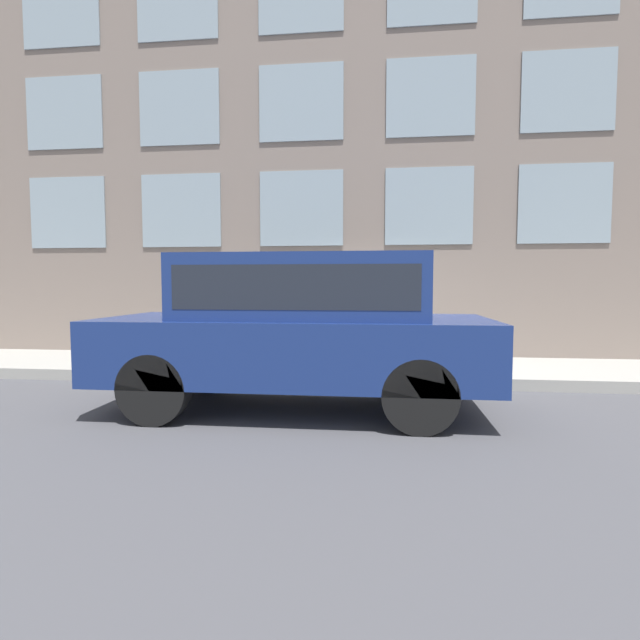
{
  "coord_description": "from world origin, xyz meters",
  "views": [
    {
      "loc": [
        -7.43,
        -0.31,
        1.54
      ],
      "look_at": [
        0.61,
        0.65,
        0.97
      ],
      "focal_mm": 28.0,
      "sensor_mm": 36.0,
      "label": 1
    }
  ],
  "objects": [
    {
      "name": "person",
      "position": [
        0.66,
        0.84,
        0.89
      ],
      "size": [
        0.29,
        0.19,
        1.19
      ],
      "rotation": [
        0.0,
        0.0,
        0.05
      ],
      "color": "navy",
      "rests_on": "sidewalk"
    },
    {
      "name": "sidewalk",
      "position": [
        1.14,
        0.0,
        0.09
      ],
      "size": [
        2.28,
        60.0,
        0.18
      ],
      "color": "#9E9B93",
      "rests_on": "ground_plane"
    },
    {
      "name": "ground_plane",
      "position": [
        0.0,
        0.0,
        0.0
      ],
      "size": [
        80.0,
        80.0,
        0.0
      ],
      "primitive_type": "plane",
      "color": "#47474C"
    },
    {
      "name": "fire_hydrant",
      "position": [
        0.56,
        0.47,
        0.62
      ],
      "size": [
        0.33,
        0.44,
        0.87
      ],
      "color": "#2D7260",
      "rests_on": "sidewalk"
    },
    {
      "name": "building_facade",
      "position": [
        2.43,
        0.0,
        5.82
      ],
      "size": [
        0.33,
        40.0,
        11.64
      ],
      "color": "gray",
      "rests_on": "ground_plane"
    },
    {
      "name": "parked_truck_navy_near",
      "position": [
        -1.4,
        0.66,
        1.09
      ],
      "size": [
        1.97,
        4.66,
        1.89
      ],
      "color": "black",
      "rests_on": "ground_plane"
    }
  ]
}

